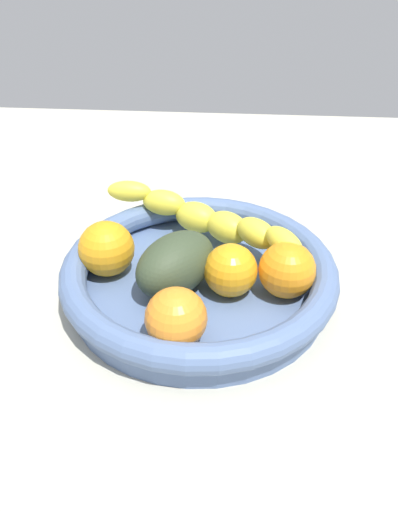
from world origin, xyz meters
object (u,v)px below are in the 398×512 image
at_px(fruit_bowl, 199,275).
at_px(avocado_dark, 176,264).
at_px(orange_rear, 287,270).
at_px(orange_mid_left, 231,270).
at_px(banana_draped_left, 208,219).
at_px(orange_front, 107,249).
at_px(orange_mid_right, 176,318).

relative_size(fruit_bowl, avocado_dark, 2.99).
height_order(orange_rear, avocado_dark, avocado_dark).
height_order(fruit_bowl, orange_mid_left, orange_mid_left).
bearing_deg(orange_mid_left, banana_draped_left, 17.69).
xyz_separation_m(banana_draped_left, orange_rear, (-0.09, -0.09, -0.00)).
height_order(banana_draped_left, avocado_dark, avocado_dark).
xyz_separation_m(banana_draped_left, orange_front, (-0.07, 0.10, -0.00)).
bearing_deg(fruit_bowl, banana_draped_left, -3.58).
relative_size(banana_draped_left, orange_mid_left, 4.25).
xyz_separation_m(orange_mid_left, avocado_dark, (0.00, 0.06, 0.00)).
relative_size(fruit_bowl, banana_draped_left, 1.26).
xyz_separation_m(banana_draped_left, avocado_dark, (-0.09, 0.03, -0.00)).
height_order(orange_front, orange_mid_left, orange_front).
bearing_deg(orange_mid_left, avocado_dark, 87.35).
bearing_deg(orange_mid_left, orange_rear, -87.00).
relative_size(orange_front, orange_mid_right, 1.06).
bearing_deg(fruit_bowl, avocado_dark, 126.11).
xyz_separation_m(orange_front, avocado_dark, (-0.02, -0.08, 0.00)).
xyz_separation_m(fruit_bowl, orange_rear, (-0.02, -0.09, 0.02)).
distance_m(fruit_bowl, avocado_dark, 0.04).
bearing_deg(orange_front, banana_draped_left, -57.52).
height_order(banana_draped_left, orange_mid_left, banana_draped_left).
distance_m(fruit_bowl, banana_draped_left, 0.08).
distance_m(orange_front, orange_rear, 0.19).
relative_size(orange_front, orange_mid_left, 1.09).
bearing_deg(orange_mid_right, fruit_bowl, -7.50).
bearing_deg(orange_front, avocado_dark, -106.23).
relative_size(orange_mid_left, orange_mid_right, 0.97).
bearing_deg(orange_mid_right, banana_draped_left, -5.83).
distance_m(fruit_bowl, orange_front, 0.10).
xyz_separation_m(orange_mid_right, orange_rear, (0.08, -0.10, 0.00)).
distance_m(orange_front, avocado_dark, 0.08).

